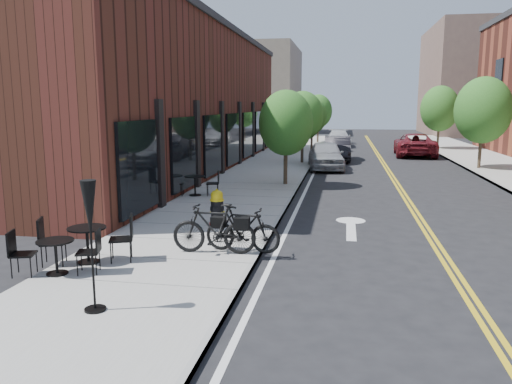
# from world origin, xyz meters

# --- Properties ---
(ground) EXTENTS (120.00, 120.00, 0.00)m
(ground) POSITION_xyz_m (0.00, 0.00, 0.00)
(ground) COLOR black
(ground) RESTS_ON ground
(sidewalk_near) EXTENTS (4.00, 70.00, 0.12)m
(sidewalk_near) POSITION_xyz_m (-2.00, 10.00, 0.06)
(sidewalk_near) COLOR #9E9B93
(sidewalk_near) RESTS_ON ground
(building_near) EXTENTS (5.00, 28.00, 7.00)m
(building_near) POSITION_xyz_m (-6.50, 14.00, 3.50)
(building_near) COLOR #412015
(building_near) RESTS_ON ground
(bg_building_left) EXTENTS (8.00, 14.00, 10.00)m
(bg_building_left) POSITION_xyz_m (-8.00, 48.00, 5.00)
(bg_building_left) COLOR #726656
(bg_building_left) RESTS_ON ground
(bg_building_right) EXTENTS (10.00, 16.00, 12.00)m
(bg_building_right) POSITION_xyz_m (16.00, 50.00, 6.00)
(bg_building_right) COLOR brown
(bg_building_right) RESTS_ON ground
(tree_near_a) EXTENTS (2.20, 2.20, 3.81)m
(tree_near_a) POSITION_xyz_m (-0.60, 9.00, 2.60)
(tree_near_a) COLOR #382B1E
(tree_near_a) RESTS_ON sidewalk_near
(tree_near_b) EXTENTS (2.30, 2.30, 3.98)m
(tree_near_b) POSITION_xyz_m (-0.60, 17.00, 2.71)
(tree_near_b) COLOR #382B1E
(tree_near_b) RESTS_ON sidewalk_near
(tree_near_c) EXTENTS (2.10, 2.10, 3.67)m
(tree_near_c) POSITION_xyz_m (-0.60, 25.00, 2.53)
(tree_near_c) COLOR #382B1E
(tree_near_c) RESTS_ON sidewalk_near
(tree_near_d) EXTENTS (2.40, 2.40, 4.11)m
(tree_near_d) POSITION_xyz_m (-0.60, 33.00, 2.79)
(tree_near_d) COLOR #382B1E
(tree_near_d) RESTS_ON sidewalk_near
(tree_far_b) EXTENTS (2.80, 2.80, 4.62)m
(tree_far_b) POSITION_xyz_m (8.60, 16.00, 3.06)
(tree_far_b) COLOR #382B1E
(tree_far_b) RESTS_ON sidewalk_far
(tree_far_c) EXTENTS (2.80, 2.80, 4.62)m
(tree_far_c) POSITION_xyz_m (8.60, 28.00, 3.06)
(tree_far_c) COLOR #382B1E
(tree_far_c) RESTS_ON sidewalk_far
(fire_hydrant) EXTENTS (0.54, 0.54, 0.99)m
(fire_hydrant) POSITION_xyz_m (-1.57, 1.61, 0.59)
(fire_hydrant) COLOR maroon
(fire_hydrant) RESTS_ON sidewalk_near
(bicycle_left) EXTENTS (1.87, 0.60, 1.11)m
(bicycle_left) POSITION_xyz_m (-0.98, -0.95, 0.67)
(bicycle_left) COLOR black
(bicycle_left) RESTS_ON sidewalk_near
(bicycle_right) EXTENTS (1.75, 0.66, 1.03)m
(bicycle_right) POSITION_xyz_m (-0.39, -0.74, 0.63)
(bicycle_right) COLOR black
(bicycle_right) RESTS_ON sidewalk_near
(bistro_set_a) EXTENTS (1.65, 0.86, 0.87)m
(bistro_set_a) POSITION_xyz_m (-3.60, -2.80, 0.56)
(bistro_set_a) COLOR black
(bistro_set_a) RESTS_ON sidewalk_near
(bistro_set_b) EXTENTS (1.83, 1.07, 0.97)m
(bistro_set_b) POSITION_xyz_m (-3.37, -2.03, 0.61)
(bistro_set_b) COLOR black
(bistro_set_b) RESTS_ON sidewalk_near
(bistro_set_c) EXTENTS (1.74, 0.86, 0.92)m
(bistro_set_c) POSITION_xyz_m (-3.47, 5.79, 0.58)
(bistro_set_c) COLOR black
(bistro_set_c) RESTS_ON sidewalk_near
(patio_umbrella) EXTENTS (0.34, 0.34, 2.08)m
(patio_umbrella) POSITION_xyz_m (-2.04, -4.27, 1.61)
(patio_umbrella) COLOR black
(patio_umbrella) RESTS_ON sidewalk_near
(parked_car_a) EXTENTS (2.20, 4.49, 1.48)m
(parked_car_a) POSITION_xyz_m (0.80, 15.07, 0.74)
(parked_car_a) COLOR #999CA1
(parked_car_a) RESTS_ON ground
(parked_car_b) EXTENTS (1.65, 4.44, 1.45)m
(parked_car_b) POSITION_xyz_m (1.32, 19.38, 0.72)
(parked_car_b) COLOR black
(parked_car_b) RESTS_ON ground
(parked_car_c) EXTENTS (2.06, 4.64, 1.32)m
(parked_car_c) POSITION_xyz_m (1.26, 29.86, 0.66)
(parked_car_c) COLOR #BCBDC1
(parked_car_c) RESTS_ON ground
(parked_car_far) EXTENTS (2.74, 5.52, 1.50)m
(parked_car_far) POSITION_xyz_m (6.30, 22.97, 0.75)
(parked_car_far) COLOR maroon
(parked_car_far) RESTS_ON ground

